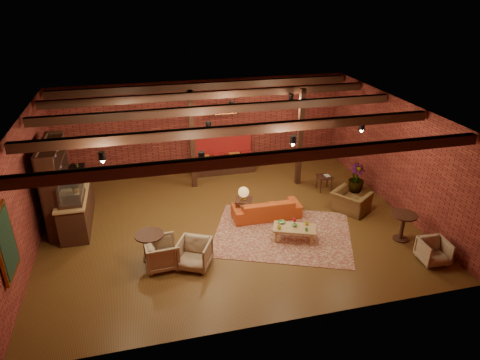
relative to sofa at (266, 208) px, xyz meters
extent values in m
plane|color=#442A11|center=(-1.12, -0.09, -0.28)|extent=(10.00, 10.00, 0.00)
cube|color=black|center=(-1.12, -0.09, 2.92)|extent=(10.00, 8.00, 0.02)
cube|color=maroon|center=(-1.12, 3.91, 1.32)|extent=(10.00, 0.02, 3.20)
cube|color=maroon|center=(-1.12, -4.09, 1.32)|extent=(10.00, 0.02, 3.20)
cube|color=maroon|center=(-6.12, -0.09, 1.32)|extent=(0.02, 8.00, 3.20)
cube|color=maroon|center=(3.88, -0.09, 1.32)|extent=(0.02, 8.00, 3.20)
cylinder|color=black|center=(-1.12, 1.51, 2.57)|extent=(9.60, 0.12, 0.12)
cube|color=black|center=(-1.72, 2.51, 1.32)|extent=(0.16, 0.16, 3.20)
cube|color=black|center=(1.68, 1.91, 1.32)|extent=(0.16, 0.16, 3.20)
imported|color=#337F33|center=(-5.12, 1.11, 0.94)|extent=(0.35, 0.39, 0.30)
cube|color=black|center=(-6.05, -2.39, 1.32)|extent=(0.08, 0.96, 1.46)
cube|color=#FF5419|center=(-0.52, 3.01, 2.07)|extent=(0.86, 0.06, 0.30)
cube|color=maroon|center=(0.16, -0.98, -0.28)|extent=(4.36, 3.90, 0.01)
imported|color=#B44219|center=(0.00, 0.00, 0.00)|extent=(1.95, 0.77, 0.57)
cube|color=#A8774E|center=(0.36, -1.33, 0.07)|extent=(1.22, 0.92, 0.05)
cube|color=#A8774E|center=(-0.14, -1.33, -0.12)|extent=(0.07, 0.07, 0.32)
cube|color=#A8774E|center=(0.70, -1.68, -0.12)|extent=(0.07, 0.07, 0.32)
cube|color=#A8774E|center=(0.01, -0.97, -0.12)|extent=(0.07, 0.07, 0.32)
cube|color=#A8774E|center=(0.85, -1.32, -0.12)|extent=(0.07, 0.07, 0.32)
imported|color=gold|center=(-0.06, -1.30, 0.14)|extent=(0.14, 0.14, 0.09)
imported|color=#4D8C3F|center=(0.59, -1.56, 0.14)|extent=(0.11, 0.11, 0.08)
imported|color=gold|center=(0.71, -1.28, 0.14)|extent=(0.14, 0.14, 0.09)
imported|color=#4D8C3F|center=(0.10, -1.03, 0.12)|extent=(0.25, 0.25, 0.05)
imported|color=#4D8C3F|center=(0.37, -1.28, 0.15)|extent=(0.13, 0.13, 0.11)
sphere|color=red|center=(0.37, -1.28, 0.29)|extent=(0.10, 0.10, 0.10)
cube|color=black|center=(-0.64, 0.14, 0.26)|extent=(0.59, 0.59, 0.04)
cylinder|color=black|center=(-0.64, 0.14, -0.02)|extent=(0.04, 0.04, 0.52)
cylinder|color=olive|center=(-0.64, 0.14, 0.29)|extent=(0.15, 0.15, 0.02)
cylinder|color=olive|center=(-0.64, 0.14, 0.37)|extent=(0.04, 0.04, 0.22)
sphere|color=orange|center=(-0.64, 0.14, 0.52)|extent=(0.31, 0.31, 0.31)
cylinder|color=black|center=(-3.34, -1.32, 0.42)|extent=(0.69, 0.69, 0.04)
cylinder|color=black|center=(-3.34, -1.32, 0.07)|extent=(0.10, 0.10, 0.68)
cylinder|color=black|center=(-3.34, -1.32, -0.26)|extent=(0.42, 0.42, 0.04)
imported|color=#BBB191|center=(-3.09, -1.65, 0.11)|extent=(0.77, 0.81, 0.78)
imported|color=#BBB191|center=(-2.35, -1.83, 0.09)|extent=(0.96, 0.94, 0.76)
imported|color=brown|center=(2.50, -0.29, 0.15)|extent=(1.08, 1.17, 0.86)
cube|color=black|center=(2.32, 1.21, 0.20)|extent=(0.47, 0.47, 0.04)
cylinder|color=black|center=(2.32, 1.21, -0.05)|extent=(0.04, 0.04, 0.46)
imported|color=black|center=(2.32, 1.21, 0.23)|extent=(0.18, 0.23, 0.02)
cylinder|color=black|center=(3.09, -1.98, 0.46)|extent=(0.65, 0.65, 0.04)
cylinder|color=black|center=(3.09, -1.98, 0.09)|extent=(0.10, 0.10, 0.71)
cylinder|color=black|center=(3.09, -1.98, -0.26)|extent=(0.39, 0.39, 0.04)
imported|color=#BBB191|center=(3.28, -3.04, 0.05)|extent=(0.68, 0.64, 0.66)
imported|color=#4C7F4C|center=(3.28, 0.90, 1.10)|extent=(1.70, 1.70, 2.77)
camera|label=1|loc=(-3.30, -10.25, 5.96)|focal=32.00mm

